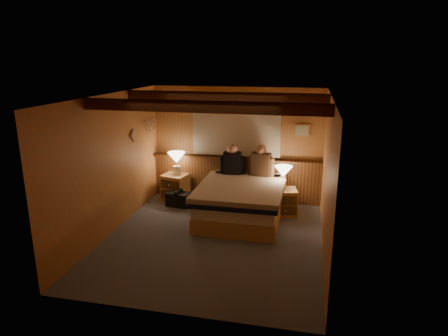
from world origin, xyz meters
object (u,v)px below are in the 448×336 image
(lamp_left, at_px, (177,159))
(person_right, at_px, (261,163))
(nightstand_right, at_px, (284,202))
(nightstand_left, at_px, (175,187))
(person_left, at_px, (232,162))
(bed, at_px, (241,201))
(duffel_bag, at_px, (179,199))
(lamp_right, at_px, (283,173))

(lamp_left, bearing_deg, person_right, -3.90)
(nightstand_right, height_order, person_right, person_right)
(person_right, bearing_deg, nightstand_left, -176.20)
(nightstand_left, height_order, person_left, person_left)
(bed, distance_m, duffel_bag, 1.45)
(lamp_left, relative_size, person_right, 0.73)
(nightstand_left, bearing_deg, person_left, 8.01)
(lamp_left, height_order, duffel_bag, lamp_left)
(nightstand_left, xyz_separation_m, lamp_left, (0.04, 0.03, 0.62))
(nightstand_right, distance_m, lamp_right, 0.58)
(person_left, bearing_deg, person_right, -6.24)
(bed, xyz_separation_m, nightstand_left, (-1.59, 0.76, -0.08))
(bed, bearing_deg, nightstand_right, 25.38)
(bed, bearing_deg, lamp_left, 152.83)
(lamp_left, xyz_separation_m, person_right, (1.82, -0.12, 0.05))
(nightstand_left, xyz_separation_m, lamp_right, (2.32, -0.34, 0.56))
(bed, xyz_separation_m, duffel_bag, (-1.38, 0.38, -0.21))
(lamp_left, distance_m, person_left, 1.24)
(nightstand_left, distance_m, duffel_bag, 0.45)
(bed, height_order, duffel_bag, bed)
(bed, relative_size, lamp_left, 4.13)
(bed, distance_m, nightstand_right, 0.87)
(nightstand_left, relative_size, nightstand_right, 1.07)
(bed, distance_m, nightstand_left, 1.76)
(bed, xyz_separation_m, lamp_left, (-1.54, 0.79, 0.54))
(lamp_left, relative_size, person_left, 0.75)
(nightstand_right, bearing_deg, bed, -166.69)
(person_left, bearing_deg, bed, -71.16)
(bed, relative_size, duffel_bag, 3.91)
(nightstand_right, bearing_deg, person_left, 152.53)
(person_left, bearing_deg, nightstand_left, 170.02)
(nightstand_right, bearing_deg, duffel_bag, 167.78)
(nightstand_left, bearing_deg, nightstand_right, 2.61)
(bed, height_order, nightstand_right, bed)
(nightstand_right, relative_size, person_right, 0.82)
(person_right, relative_size, duffel_bag, 1.30)
(person_left, relative_size, person_right, 0.97)
(person_left, bearing_deg, duffel_bag, -170.60)
(lamp_left, distance_m, lamp_right, 2.31)
(nightstand_left, distance_m, person_right, 1.98)
(person_right, bearing_deg, bed, -105.70)
(bed, bearing_deg, nightstand_left, 154.40)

